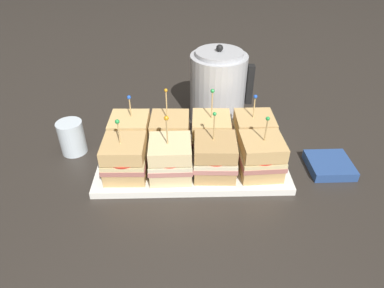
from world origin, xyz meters
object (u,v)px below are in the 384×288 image
object	(u,v)px
serving_platter	(192,162)
napkin_stack	(329,165)
sandwich_back_far_left	(131,134)
sandwich_front_far_right	(261,156)
sandwich_back_center_left	(170,134)
sandwich_back_center_right	(211,133)
sandwich_front_center_left	(170,159)
kettle_steel	(218,87)
drinking_glass	(72,137)
sandwich_back_far_right	(253,133)
sandwich_front_center_right	(215,157)
sandwich_front_far_left	(125,159)

from	to	relation	value
serving_platter	napkin_stack	world-z (taller)	napkin_stack
napkin_stack	sandwich_back_far_left	bearing A→B (deg)	171.28
sandwich_front_far_right	sandwich_back_center_left	world-z (taller)	sandwich_back_center_left
sandwich_back_far_left	sandwich_back_center_right	world-z (taller)	sandwich_back_center_right
sandwich_front_center_left	kettle_steel	world-z (taller)	kettle_steel
sandwich_back_center_left	kettle_steel	xyz separation A→B (m)	(0.14, 0.19, 0.04)
sandwich_back_center_left	sandwich_back_far_left	bearing A→B (deg)	178.84
sandwich_back_center_left	drinking_glass	distance (m)	0.27
sandwich_back_far_right	sandwich_back_center_left	bearing A→B (deg)	179.89
sandwich_front_center_right	sandwich_front_far_right	xyz separation A→B (m)	(0.11, 0.00, -0.00)
sandwich_front_far_left	kettle_steel	xyz separation A→B (m)	(0.25, 0.30, 0.04)
sandwich_front_center_right	sandwich_front_far_right	world-z (taller)	sandwich_front_center_right
sandwich_back_center_right	sandwich_back_far_right	size ratio (longest dim) A/B	1.11
sandwich_front_center_left	serving_platter	bearing A→B (deg)	47.13
drinking_glass	napkin_stack	xyz separation A→B (m)	(0.68, -0.09, -0.03)
sandwich_back_far_right	drinking_glass	distance (m)	0.49
sandwich_front_far_right	drinking_glass	xyz separation A→B (m)	(-0.49, 0.12, -0.02)
sandwich_front_center_right	sandwich_back_far_left	distance (m)	0.24
sandwich_front_center_right	drinking_glass	distance (m)	0.40
serving_platter	sandwich_front_far_right	distance (m)	0.18
sandwich_front_far_right	napkin_stack	xyz separation A→B (m)	(0.19, 0.03, -0.05)
sandwich_front_center_left	sandwich_back_center_right	world-z (taller)	sandwich_back_center_right
sandwich_back_center_left	sandwich_back_center_right	xyz separation A→B (m)	(0.11, -0.00, 0.00)
sandwich_front_center_left	sandwich_back_center_right	distance (m)	0.15
sandwich_back_far_right	napkin_stack	bearing A→B (deg)	-22.03
sandwich_back_center_right	drinking_glass	distance (m)	0.38
serving_platter	kettle_steel	bearing A→B (deg)	70.73
sandwich_back_far_right	drinking_glass	size ratio (longest dim) A/B	1.71
sandwich_front_center_right	sandwich_back_far_left	xyz separation A→B (m)	(-0.21, 0.11, 0.00)
sandwich_back_far_right	kettle_steel	bearing A→B (deg)	112.24
sandwich_back_far_right	drinking_glass	xyz separation A→B (m)	(-0.49, 0.02, -0.02)
sandwich_front_far_left	kettle_steel	world-z (taller)	kettle_steel
serving_platter	sandwich_front_center_right	distance (m)	0.09
sandwich_front_center_right	sandwich_back_far_right	size ratio (longest dim) A/B	1.07
sandwich_back_center_left	sandwich_front_center_left	bearing A→B (deg)	-88.20
serving_platter	sandwich_back_far_left	world-z (taller)	sandwich_back_far_left
sandwich_front_center_left	napkin_stack	size ratio (longest dim) A/B	1.57
sandwich_back_center_right	sandwich_back_far_left	bearing A→B (deg)	179.32
serving_platter	sandwich_back_far_left	xyz separation A→B (m)	(-0.16, 0.06, 0.06)
sandwich_back_far_right	kettle_steel	distance (m)	0.21
sandwich_back_far_left	sandwich_back_far_right	distance (m)	0.33
serving_platter	sandwich_back_center_right	world-z (taller)	sandwich_back_center_right
serving_platter	sandwich_front_center_right	bearing A→B (deg)	-44.46
sandwich_front_far_left	kettle_steel	distance (m)	0.39
sandwich_front_center_left	sandwich_front_far_right	world-z (taller)	sandwich_front_center_left
sandwich_back_far_right	serving_platter	bearing A→B (deg)	-162.31
sandwich_back_center_right	napkin_stack	world-z (taller)	sandwich_back_center_right
sandwich_back_center_right	drinking_glass	world-z (taller)	sandwich_back_center_right
sandwich_front_center_left	sandwich_front_center_right	size ratio (longest dim) A/B	1.01
sandwich_front_far_right	kettle_steel	distance (m)	0.31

